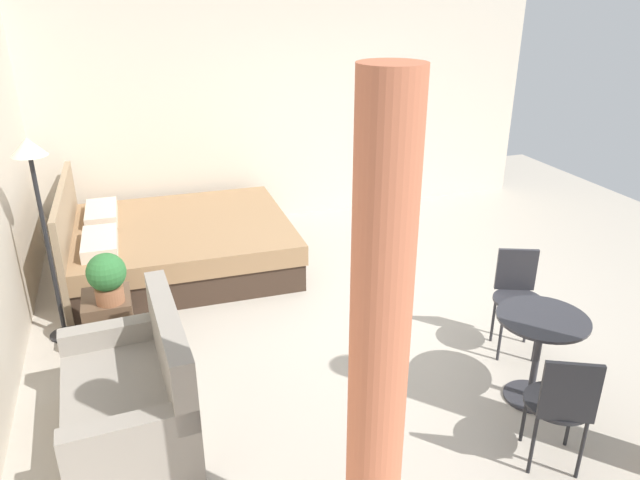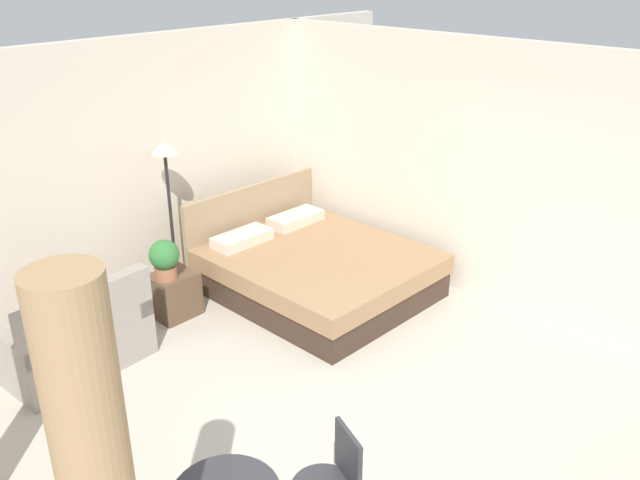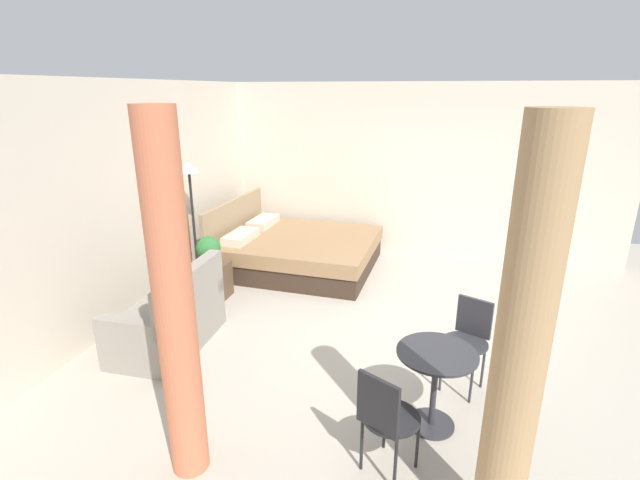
# 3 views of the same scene
# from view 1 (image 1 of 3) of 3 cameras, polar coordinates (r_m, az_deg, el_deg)

# --- Properties ---
(ground_plane) EXTENTS (8.47, 9.37, 0.02)m
(ground_plane) POSITION_cam_1_polar(r_m,az_deg,el_deg) (5.72, 5.99, -6.60)
(ground_plane) COLOR #B2A899
(wall_right) EXTENTS (0.12, 6.37, 2.77)m
(wall_right) POSITION_cam_1_polar(r_m,az_deg,el_deg) (7.66, -2.27, 12.45)
(wall_right) COLOR beige
(wall_right) RESTS_ON ground
(bed) EXTENTS (2.01, 2.30, 1.01)m
(bed) POSITION_cam_1_polar(r_m,az_deg,el_deg) (6.55, -13.56, -0.36)
(bed) COLOR #38281E
(bed) RESTS_ON ground
(couch) EXTENTS (1.28, 0.83, 0.91)m
(couch) POSITION_cam_1_polar(r_m,az_deg,el_deg) (4.28, -17.34, -14.26)
(couch) COLOR gray
(couch) RESTS_ON ground
(nightstand) EXTENTS (0.45, 0.39, 0.48)m
(nightstand) POSITION_cam_1_polar(r_m,az_deg,el_deg) (5.31, -19.47, -7.40)
(nightstand) COLOR brown
(nightstand) RESTS_ON ground
(potted_plant) EXTENTS (0.31, 0.31, 0.42)m
(potted_plant) POSITION_cam_1_polar(r_m,az_deg,el_deg) (5.01, -19.72, -3.29)
(potted_plant) COLOR #935B3D
(potted_plant) RESTS_ON nightstand
(floor_lamp) EXTENTS (0.27, 0.27, 1.76)m
(floor_lamp) POSITION_cam_1_polar(r_m,az_deg,el_deg) (5.19, -25.59, 4.97)
(floor_lamp) COLOR black
(floor_lamp) RESTS_ON ground
(balcony_table) EXTENTS (0.64, 0.64, 0.69)m
(balcony_table) POSITION_cam_1_polar(r_m,az_deg,el_deg) (4.58, 20.21, -9.20)
(balcony_table) COLOR #2D2D33
(balcony_table) RESTS_ON ground
(cafe_chair_near_window) EXTENTS (0.53, 0.53, 0.86)m
(cafe_chair_near_window) POSITION_cam_1_polar(r_m,az_deg,el_deg) (5.14, 18.32, -4.57)
(cafe_chair_near_window) COLOR #2D2D33
(cafe_chair_near_window) RESTS_ON ground
(cafe_chair_near_couch) EXTENTS (0.55, 0.55, 0.86)m
(cafe_chair_near_couch) POSITION_cam_1_polar(r_m,az_deg,el_deg) (4.00, 22.19, -14.13)
(cafe_chair_near_couch) COLOR black
(cafe_chair_near_couch) RESTS_ON ground
(curtain_right) EXTENTS (0.27, 0.27, 2.58)m
(curtain_right) POSITION_cam_1_polar(r_m,az_deg,el_deg) (2.69, 5.61, -11.88)
(curtain_right) COLOR #D1704C
(curtain_right) RESTS_ON ground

